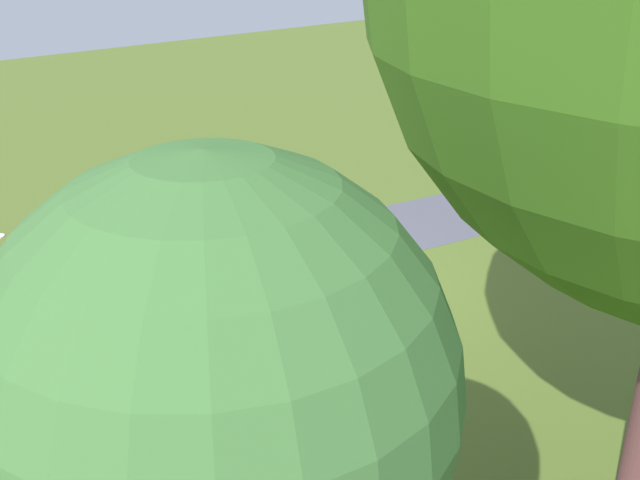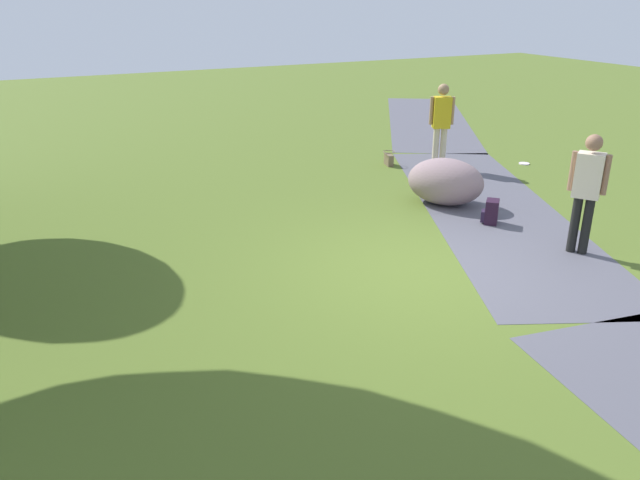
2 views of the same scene
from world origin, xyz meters
name	(u,v)px [view 1 (image 1 of 2)]	position (x,y,z in m)	size (l,w,h in m)	color
ground_plane	(314,283)	(0.00, 0.00, 0.00)	(48.00, 48.00, 0.00)	#526726
footpath_segment_near	(522,199)	(-6.04, -0.42, 0.00)	(8.24, 3.37, 0.01)	#54535E
footpath_segment_mid	(160,255)	(1.58, -2.61, 0.00)	(8.22, 5.26, 0.01)	#54535E
young_tree_near_path	(218,391)	(5.32, 6.19, 3.56)	(2.58, 2.58, 4.88)	brown
lawn_boulder	(140,254)	(2.19, -2.06, 0.41)	(1.65, 1.56, 0.83)	gray
man_near_boulder	(256,183)	(-0.47, -2.46, 1.02)	(0.44, 0.40, 1.74)	black
backpack_by_boulder	(198,247)	(1.04, -2.14, 0.19)	(0.35, 0.35, 0.40)	black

